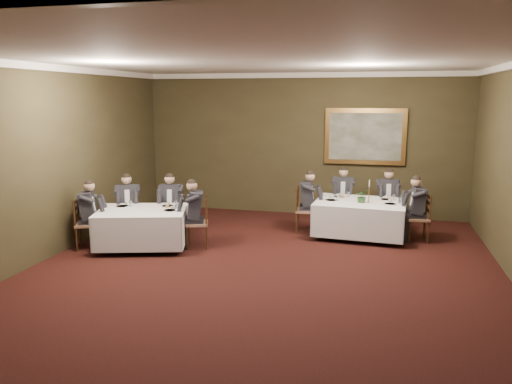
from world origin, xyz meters
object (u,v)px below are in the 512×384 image
at_px(chair_main_endleft, 305,219).
at_px(diner_sec_backleft, 128,212).
at_px(chair_sec_backright, 172,222).
at_px(table_second, 142,225).
at_px(candlestick, 369,194).
at_px(diner_main_endright, 418,217).
at_px(chair_sec_endright, 198,233).
at_px(table_main, 360,216).
at_px(centerpiece, 362,196).
at_px(painting, 365,137).
at_px(diner_main_backleft, 343,203).
at_px(chair_main_endright, 418,228).
at_px(chair_main_backleft, 342,212).
at_px(diner_sec_endright, 197,222).
at_px(diner_sec_endleft, 87,223).
at_px(diner_main_endleft, 306,209).
at_px(diner_sec_backright, 171,212).
at_px(chair_sec_backleft, 129,223).
at_px(chair_main_backright, 387,215).
at_px(chair_sec_endleft, 87,234).
at_px(diner_main_backright, 387,205).

xyz_separation_m(chair_main_endleft, diner_sec_backleft, (-3.61, -1.20, 0.23)).
bearing_deg(chair_main_endleft, chair_sec_backright, -76.73).
height_order(table_second, candlestick, candlestick).
bearing_deg(chair_main_endleft, diner_main_endright, 80.19).
distance_m(chair_sec_endright, candlestick, 3.61).
distance_m(table_main, chair_main_endleft, 1.19).
distance_m(table_second, centerpiece, 4.50).
relative_size(chair_sec_endright, painting, 0.52).
distance_m(table_second, diner_main_backleft, 4.63).
height_order(chair_main_endright, diner_main_endright, diner_main_endright).
bearing_deg(diner_main_endright, diner_sec_backleft, 94.04).
bearing_deg(table_second, chair_main_endright, 18.16).
relative_size(diner_main_endright, painting, 0.70).
xyz_separation_m(chair_main_backleft, diner_sec_endright, (-2.66, -2.52, 0.23)).
distance_m(centerpiece, painting, 2.19).
height_order(chair_main_endleft, painting, painting).
bearing_deg(table_main, chair_main_endright, -4.08).
bearing_deg(chair_sec_backright, diner_sec_endleft, 34.56).
relative_size(centerpiece, painting, 0.15).
height_order(diner_main_endleft, diner_sec_backright, same).
height_order(chair_main_endleft, diner_sec_backleft, diner_sec_backleft).
relative_size(chair_sec_backright, painting, 0.52).
distance_m(chair_main_endright, diner_main_endright, 0.23).
bearing_deg(chair_main_endleft, chair_main_endright, 80.24).
height_order(table_second, chair_main_endleft, chair_main_endleft).
height_order(diner_main_backleft, centerpiece, diner_main_backleft).
bearing_deg(chair_main_endright, table_main, 80.16).
distance_m(chair_main_endleft, diner_sec_endleft, 4.53).
xyz_separation_m(chair_sec_backleft, chair_sec_endright, (1.72, -0.42, 0.00)).
distance_m(chair_sec_backright, centerpiece, 4.06).
relative_size(chair_sec_backleft, diner_sec_endleft, 0.74).
bearing_deg(chair_main_backright, diner_sec_backleft, 15.34).
distance_m(table_main, chair_sec_backleft, 4.92).
relative_size(chair_sec_endright, centerpiece, 3.38).
xyz_separation_m(centerpiece, candlestick, (0.13, 0.04, 0.03)).
bearing_deg(chair_sec_endright, chair_main_backleft, -64.58).
bearing_deg(painting, diner_sec_backright, -145.82).
bearing_deg(diner_sec_backleft, chair_sec_backleft, -90.00).
relative_size(chair_main_backright, diner_sec_endright, 0.74).
height_order(chair_main_endleft, centerpiece, centerpiece).
bearing_deg(diner_main_endright, painting, 26.15).
bearing_deg(table_second, painting, 41.26).
bearing_deg(table_second, centerpiece, 22.21).
xyz_separation_m(diner_main_backleft, chair_sec_endleft, (-4.72, -3.09, -0.23)).
bearing_deg(diner_main_endleft, chair_main_endleft, -90.00).
height_order(chair_main_endleft, diner_main_endleft, diner_main_endleft).
relative_size(table_main, painting, 1.03).
distance_m(table_main, chair_main_backright, 1.09).
bearing_deg(diner_sec_endright, diner_main_backright, -74.49).
xyz_separation_m(chair_main_endleft, chair_sec_endright, (-1.90, -1.61, 0.00)).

